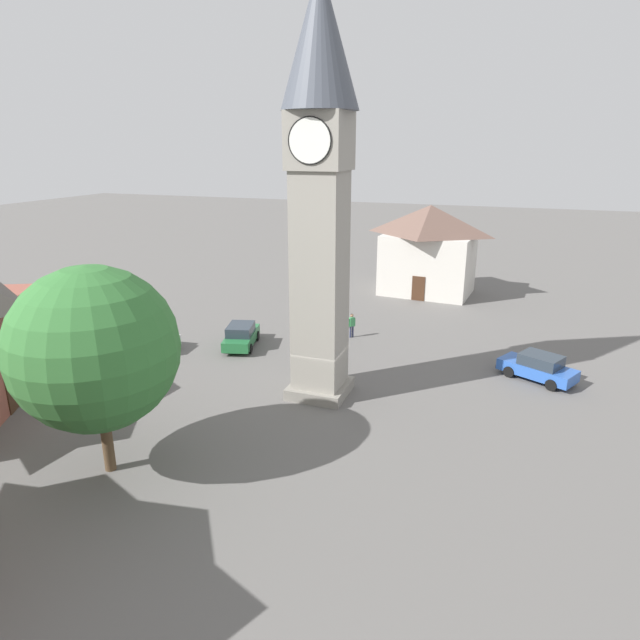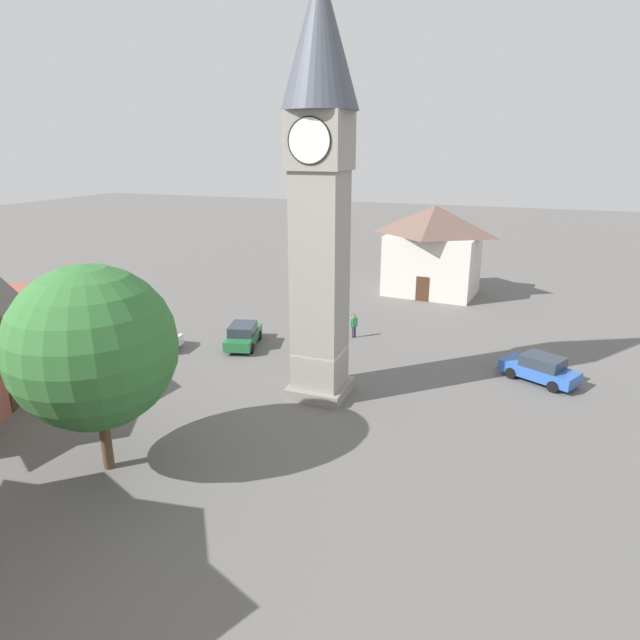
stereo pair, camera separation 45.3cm
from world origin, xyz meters
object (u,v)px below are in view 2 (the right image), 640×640
Objects in this scene: pedestrian at (354,323)px; car_blue_kerb at (149,338)px; building_terrace_right at (433,249)px; tree at (93,347)px; clock_tower at (320,161)px; car_red_corner at (243,335)px; car_silver_kerb at (540,369)px.

car_blue_kerb is at bearing -150.07° from pedestrian.
tree is at bearing -103.07° from building_terrace_right.
car_blue_kerb is 0.51× the size of tree.
building_terrace_right is (1.89, 22.80, -7.93)m from clock_tower.
tree reaches higher than pedestrian.
car_red_corner is 7.55m from pedestrian.
car_silver_kerb is (23.65, 3.50, 0.00)m from car_blue_kerb.
car_red_corner is 0.52× the size of tree.
car_silver_kerb is at bearing 43.01° from tree.
building_terrace_right is (7.52, 32.37, -1.30)m from tree.
building_terrace_right is (14.64, 20.45, 3.20)m from car_blue_kerb.
car_red_corner is 2.62× the size of pedestrian.
building_terrace_right is at bearing 78.16° from pedestrian.
car_red_corner is at bearing -146.45° from pedestrian.
tree is (-16.53, -15.42, 4.50)m from car_silver_kerb.
tree is 33.26m from building_terrace_right.
building_terrace_right is at bearing 118.00° from car_silver_kerb.
clock_tower is at bearing 59.55° from tree.
building_terrace_right is at bearing 85.27° from clock_tower.
pedestrian is 14.28m from building_terrace_right.
pedestrian reaches higher than car_red_corner.
car_red_corner is 0.53× the size of building_terrace_right.
car_silver_kerb is at bearing -15.44° from pedestrian.
clock_tower is 2.40× the size of tree.
pedestrian is 0.20× the size of tree.
car_silver_kerb is 19.46m from building_terrace_right.
car_silver_kerb is 18.19m from car_red_corner.
car_red_corner is at bearing 145.73° from clock_tower.
pedestrian is 19.73m from tree.
clock_tower is 16.64m from car_silver_kerb.
building_terrace_right reaches higher than car_blue_kerb.
car_blue_kerb is 0.96× the size of car_silver_kerb.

